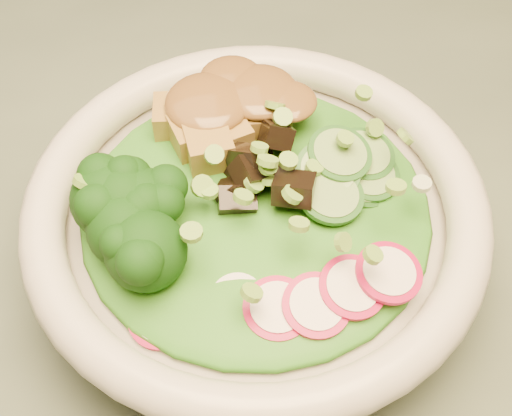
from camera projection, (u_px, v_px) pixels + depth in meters
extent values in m
cube|color=#515F4F|center=(210.00, 382.00, 0.45)|extent=(1.20, 0.80, 0.03)
cylinder|color=beige|center=(256.00, 240.00, 0.47)|extent=(0.25, 0.25, 0.06)
torus|color=beige|center=(256.00, 207.00, 0.44)|extent=(0.29, 0.29, 0.03)
ellipsoid|color=#296515|center=(256.00, 207.00, 0.44)|extent=(0.22, 0.22, 0.03)
ellipsoid|color=brown|center=(231.00, 101.00, 0.45)|extent=(0.07, 0.06, 0.02)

